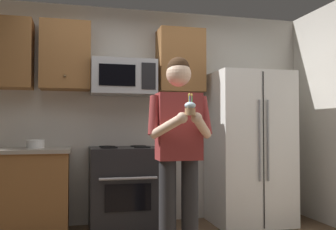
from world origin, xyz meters
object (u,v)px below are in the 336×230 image
at_px(person, 179,144).
at_px(cupcake, 190,108).
at_px(bowl_large_white, 35,144).
at_px(microwave, 123,78).
at_px(refrigerator, 249,148).
at_px(oven_range, 124,189).

relative_size(person, cupcake, 10.13).
bearing_deg(person, bowl_large_white, 139.10).
height_order(microwave, refrigerator, microwave).
bearing_deg(refrigerator, cupcake, -130.46).
xyz_separation_m(oven_range, person, (0.34, -1.07, 0.53)).
height_order(oven_range, cupcake, cupcake).
height_order(microwave, bowl_large_white, microwave).
distance_m(refrigerator, person, 1.55).
relative_size(refrigerator, cupcake, 10.35).
height_order(bowl_large_white, person, person).
xyz_separation_m(bowl_large_white, person, (1.29, -1.12, 0.03)).
bearing_deg(refrigerator, oven_range, 178.50).
relative_size(refrigerator, person, 1.02).
height_order(microwave, cupcake, microwave).
bearing_deg(microwave, person, -73.93).
bearing_deg(cupcake, microwave, 102.71).
relative_size(microwave, person, 0.42).
bearing_deg(oven_range, bowl_large_white, 176.83).
bearing_deg(oven_range, refrigerator, -1.50).
xyz_separation_m(microwave, person, (0.34, -1.19, -0.72)).
distance_m(microwave, cupcake, 1.61).
bearing_deg(microwave, cupcake, -77.29).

